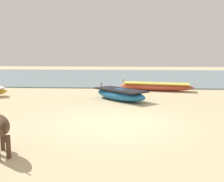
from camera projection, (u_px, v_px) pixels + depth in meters
The scene contains 4 objects.
ground at pixel (115, 123), 9.05m from camera, with size 80.00×80.00×0.00m, color #CCB789.
sea_water at pixel (126, 76), 27.81m from camera, with size 60.00×20.00×0.08m, color slate.
fishing_boat_2 at pixel (156, 86), 17.09m from camera, with size 4.77×1.97×0.70m.
fishing_boat_3 at pixel (120, 94), 13.55m from camera, with size 3.14×3.15×0.77m.
Camera 1 is at (0.54, -8.80, 2.32)m, focal length 43.28 mm.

